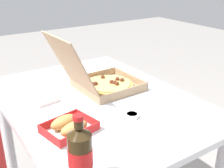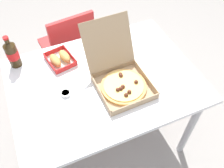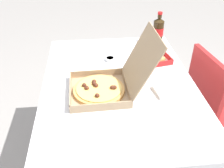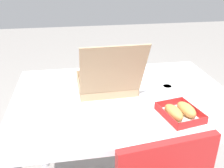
# 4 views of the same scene
# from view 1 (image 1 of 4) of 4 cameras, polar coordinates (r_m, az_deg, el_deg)

# --- Properties ---
(dining_table) EXTENTS (1.14, 0.84, 0.72)m
(dining_table) POSITION_cam_1_polar(r_m,az_deg,el_deg) (1.43, -2.94, -6.02)
(dining_table) COLOR white
(dining_table) RESTS_ON ground_plane
(pizza_box_open) EXTENTS (0.31, 0.44, 0.32)m
(pizza_box_open) POSITION_cam_1_polar(r_m,az_deg,el_deg) (1.47, -1.99, 0.47)
(pizza_box_open) COLOR tan
(pizza_box_open) RESTS_ON dining_table
(bread_side_box) EXTENTS (0.18, 0.22, 0.06)m
(bread_side_box) POSITION_cam_1_polar(r_m,az_deg,el_deg) (1.12, -8.69, -8.47)
(bread_side_box) COLOR white
(bread_side_box) RESTS_ON dining_table
(cola_bottle) EXTENTS (0.07, 0.07, 0.22)m
(cola_bottle) POSITION_cam_1_polar(r_m,az_deg,el_deg) (0.85, -6.45, -13.99)
(cola_bottle) COLOR #33230F
(cola_bottle) RESTS_ON dining_table
(paper_menu) EXTENTS (0.25, 0.22, 0.00)m
(paper_menu) POSITION_cam_1_polar(r_m,az_deg,el_deg) (1.65, -14.69, 0.64)
(paper_menu) COLOR white
(paper_menu) RESTS_ON dining_table
(napkin_pile) EXTENTS (0.13, 0.13, 0.02)m
(napkin_pile) POSITION_cam_1_polar(r_m,az_deg,el_deg) (1.39, -13.66, -3.07)
(napkin_pile) COLOR white
(napkin_pile) RESTS_ON dining_table
(dipping_sauce_cup) EXTENTS (0.06, 0.06, 0.02)m
(dipping_sauce_cup) POSITION_cam_1_polar(r_m,az_deg,el_deg) (1.21, 4.07, -6.36)
(dipping_sauce_cup) COLOR white
(dipping_sauce_cup) RESTS_ON dining_table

